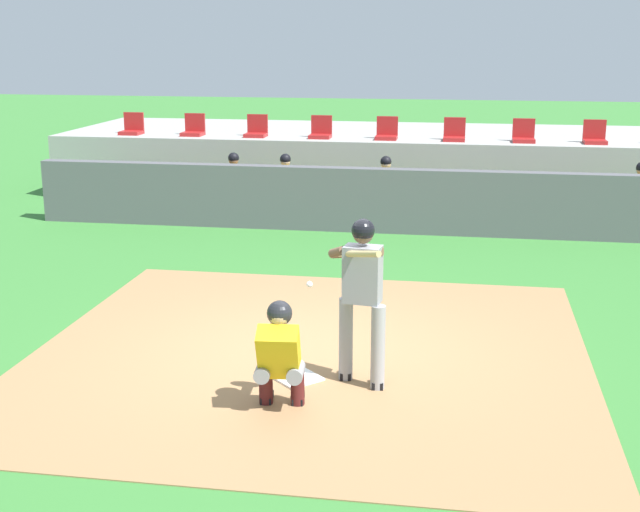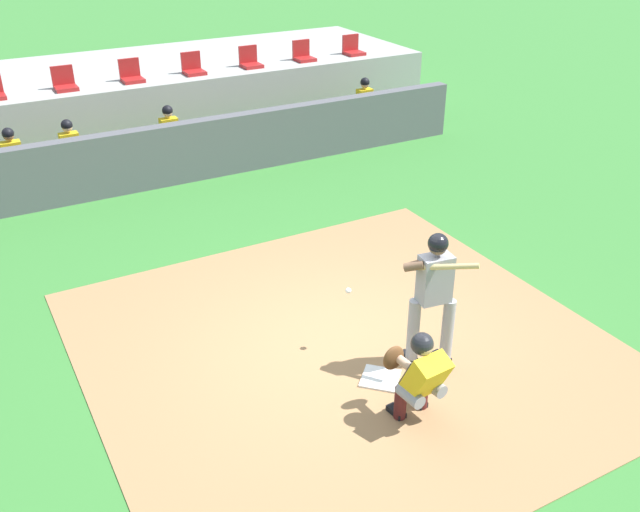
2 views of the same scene
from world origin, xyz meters
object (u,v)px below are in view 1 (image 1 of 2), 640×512
at_px(home_plate, 297,378).
at_px(batter_at_plate, 361,291).
at_px(dugout_player_2, 385,189).
at_px(stadium_seat_5, 454,134).
at_px(stadium_seat_1, 194,129).
at_px(stadium_seat_3, 321,132).
at_px(stadium_seat_6, 524,135).
at_px(stadium_seat_7, 595,137).
at_px(stadium_seat_2, 256,130).
at_px(dugout_player_0, 233,184).
at_px(stadium_seat_4, 387,133).
at_px(catcher_crouched, 279,351).
at_px(dugout_player_1, 284,186).
at_px(stadium_seat_0, 132,128).

distance_m(home_plate, batter_at_plate, 1.23).
distance_m(dugout_player_2, stadium_seat_5, 2.55).
height_order(stadium_seat_1, stadium_seat_3, same).
bearing_deg(stadium_seat_3, stadium_seat_6, 0.00).
distance_m(home_plate, stadium_seat_7, 11.17).
xyz_separation_m(home_plate, stadium_seat_1, (-4.33, 10.18, 1.51)).
height_order(stadium_seat_2, stadium_seat_3, same).
relative_size(dugout_player_0, stadium_seat_1, 2.71).
height_order(stadium_seat_2, stadium_seat_6, same).
distance_m(home_plate, stadium_seat_6, 10.69).
xyz_separation_m(stadium_seat_3, stadium_seat_7, (5.78, 0.00, 0.00)).
xyz_separation_m(stadium_seat_1, stadium_seat_3, (2.89, 0.00, 0.00)).
bearing_deg(dugout_player_2, stadium_seat_7, 26.04).
relative_size(stadium_seat_1, stadium_seat_4, 1.00).
relative_size(home_plate, dugout_player_0, 0.34).
xyz_separation_m(stadium_seat_3, stadium_seat_5, (2.89, 0.00, 0.00)).
relative_size(dugout_player_2, stadium_seat_5, 2.71).
height_order(catcher_crouched, dugout_player_0, dugout_player_0).
height_order(dugout_player_0, stadium_seat_2, stadium_seat_2).
bearing_deg(stadium_seat_3, batter_at_plate, -78.16).
relative_size(dugout_player_1, stadium_seat_7, 2.71).
distance_m(stadium_seat_5, stadium_seat_7, 2.89).
xyz_separation_m(batter_at_plate, catcher_crouched, (-0.72, -0.74, -0.43)).
distance_m(dugout_player_0, stadium_seat_1, 2.63).
relative_size(stadium_seat_2, stadium_seat_4, 1.00).
bearing_deg(stadium_seat_0, stadium_seat_3, 0.00).
height_order(stadium_seat_3, stadium_seat_4, same).
height_order(stadium_seat_1, stadium_seat_5, same).
relative_size(dugout_player_0, stadium_seat_4, 2.71).
height_order(home_plate, stadium_seat_7, stadium_seat_7).
distance_m(stadium_seat_4, stadium_seat_7, 4.33).
relative_size(catcher_crouched, dugout_player_1, 1.47).
relative_size(dugout_player_0, stadium_seat_7, 2.71).
xyz_separation_m(dugout_player_0, stadium_seat_0, (-2.87, 2.03, 0.86)).
distance_m(dugout_player_2, stadium_seat_4, 2.22).
height_order(catcher_crouched, stadium_seat_2, stadium_seat_2).
xyz_separation_m(dugout_player_0, stadium_seat_2, (0.02, 2.03, 0.86)).
xyz_separation_m(stadium_seat_2, stadium_seat_3, (1.44, 0.00, 0.00)).
distance_m(dugout_player_0, stadium_seat_4, 3.65).
relative_size(home_plate, stadium_seat_7, 0.92).
xyz_separation_m(dugout_player_1, stadium_seat_3, (0.40, 2.03, 0.86)).
distance_m(batter_at_plate, dugout_player_0, 8.92).
distance_m(batter_at_plate, stadium_seat_6, 10.43).
bearing_deg(batter_at_plate, dugout_player_2, 93.66).
height_order(dugout_player_0, stadium_seat_1, stadium_seat_1).
bearing_deg(stadium_seat_1, stadium_seat_0, 180.00).
bearing_deg(dugout_player_0, stadium_seat_7, 15.70).
bearing_deg(dugout_player_2, home_plate, -91.19).
bearing_deg(stadium_seat_2, dugout_player_1, -62.73).
bearing_deg(batter_at_plate, dugout_player_1, 107.24).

